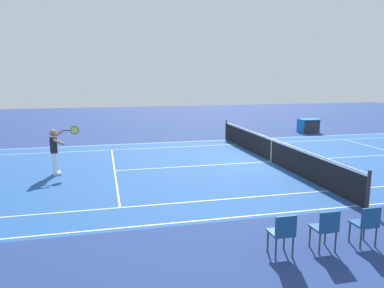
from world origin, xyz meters
TOP-DOWN VIEW (x-y plane):
  - ground_plane at (0.00, 0.00)m, footprint 60.00×60.00m
  - court_slab at (0.00, 0.00)m, footprint 24.20×11.40m
  - court_line_markings at (0.00, 0.00)m, footprint 23.85×11.05m
  - tennis_net at (0.00, 0.00)m, footprint 0.10×11.70m
  - tennis_player_near at (8.47, 0.05)m, footprint 1.02×0.82m
  - tennis_ball at (-2.78, 1.09)m, footprint 0.07×0.07m
  - spectator_chair_2 at (1.53, 7.65)m, footprint 0.44×0.44m
  - spectator_chair_3 at (2.48, 7.65)m, footprint 0.44×0.44m
  - spectator_chair_4 at (3.43, 7.65)m, footprint 0.44×0.44m
  - equipment_cart_tarped at (-5.90, -7.02)m, footprint 1.25×0.84m

SIDE VIEW (x-z plane):
  - ground_plane at x=0.00m, z-range 0.00..0.00m
  - court_slab at x=0.00m, z-range 0.00..0.00m
  - court_line_markings at x=0.00m, z-range 0.00..0.01m
  - tennis_ball at x=-2.78m, z-range 0.00..0.07m
  - equipment_cart_tarped at x=-5.90m, z-range 0.01..0.86m
  - tennis_net at x=0.00m, z-range -0.05..1.03m
  - spectator_chair_2 at x=1.53m, z-range 0.08..0.96m
  - spectator_chair_3 at x=2.48m, z-range 0.08..0.96m
  - spectator_chair_4 at x=3.43m, z-range 0.08..0.96m
  - tennis_player_near at x=8.47m, z-range 0.08..1.78m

